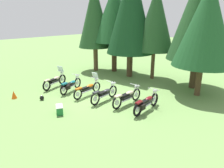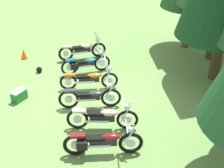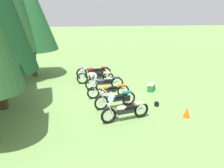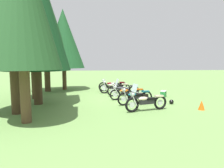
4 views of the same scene
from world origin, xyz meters
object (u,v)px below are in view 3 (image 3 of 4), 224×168
picnic_cooler (151,88)px  motorcycle_3 (104,82)px  motorcycle_0 (125,110)px  motorcycle_1 (116,99)px  motorcycle_2 (108,90)px  motorcycle_4 (95,76)px  traffic_cone (187,113)px  motorcycle_5 (94,72)px  dropped_helmet (157,104)px  pine_tree_5 (29,13)px

picnic_cooler → motorcycle_3: bearing=79.4°
motorcycle_0 → picnic_cooler: bearing=-136.7°
motorcycle_1 → motorcycle_2: 1.42m
motorcycle_2 → picnic_cooler: motorcycle_2 is taller
picnic_cooler → motorcycle_4: bearing=60.6°
motorcycle_0 → traffic_cone: (-0.00, -2.85, -0.23)m
motorcycle_0 → traffic_cone: motorcycle_0 is taller
motorcycle_3 → traffic_cone: size_ratio=4.75×
motorcycle_4 → motorcycle_5: 1.24m
motorcycle_1 → picnic_cooler: motorcycle_1 is taller
motorcycle_4 → motorcycle_3: bearing=111.7°
motorcycle_5 → picnic_cooler: 4.41m
traffic_cone → dropped_helmet: size_ratio=1.86×
motorcycle_4 → motorcycle_5: (1.24, -0.01, -0.02)m
dropped_helmet → pine_tree_5: bearing=47.6°
motorcycle_3 → traffic_cone: motorcycle_3 is taller
dropped_helmet → picnic_cooler: bearing=-7.8°
picnic_cooler → motorcycle_5: bearing=46.4°
motorcycle_5 → dropped_helmet: 6.08m
picnic_cooler → pine_tree_5: bearing=60.8°
motorcycle_0 → motorcycle_5: 6.86m
traffic_cone → motorcycle_4: bearing=35.0°
motorcycle_1 → dropped_helmet: size_ratio=8.27×
motorcycle_5 → pine_tree_5: (1.05, 4.12, 3.84)m
motorcycle_1 → motorcycle_5: bearing=-98.3°
motorcycle_1 → traffic_cone: motorcycle_1 is taller
motorcycle_0 → motorcycle_5: bearing=-98.1°
pine_tree_5 → dropped_helmet: (-6.40, -6.99, -4.18)m
motorcycle_0 → motorcycle_3: motorcycle_0 is taller
motorcycle_3 → picnic_cooler: 2.78m
motorcycle_5 → motorcycle_4: bearing=86.7°
motorcycle_5 → motorcycle_2: bearing=95.3°
motorcycle_0 → pine_tree_5: size_ratio=0.33×
motorcycle_4 → traffic_cone: (-5.55, -3.88, -0.24)m
motorcycle_1 → motorcycle_2: size_ratio=0.91×
motorcycle_4 → dropped_helmet: size_ratio=9.18×
pine_tree_5 → dropped_helmet: pine_tree_5 is taller
motorcycle_2 → picnic_cooler: 2.79m
picnic_cooler → traffic_cone: traffic_cone is taller
motorcycle_1 → motorcycle_5: 5.34m
motorcycle_0 → dropped_helmet: motorcycle_0 is taller
motorcycle_4 → picnic_cooler: size_ratio=3.53×
motorcycle_2 → motorcycle_5: 3.93m
motorcycle_3 → picnic_cooler: size_ratio=3.39×
motorcycle_3 → motorcycle_2: bearing=89.6°
motorcycle_4 → traffic_cone: bearing=126.3°
motorcycle_0 → motorcycle_1: 1.52m
motorcycle_2 → motorcycle_5: bearing=-87.1°
picnic_cooler → motorcycle_1: bearing=133.5°
motorcycle_1 → motorcycle_3: motorcycle_3 is taller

